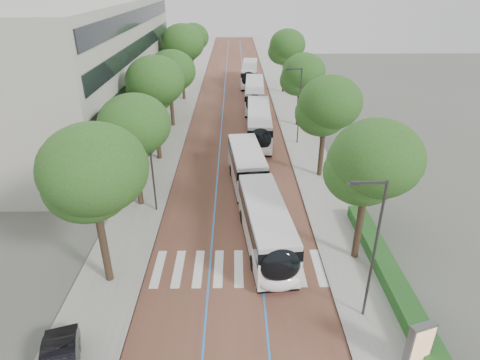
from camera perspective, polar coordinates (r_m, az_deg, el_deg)
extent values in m
plane|color=#51544C|center=(24.80, -0.64, -13.90)|extent=(160.00, 160.00, 0.00)
cube|color=brown|center=(60.98, -0.79, 11.43)|extent=(11.00, 140.00, 0.02)
cube|color=gray|center=(61.43, -7.94, 11.35)|extent=(4.00, 140.00, 0.12)
cube|color=gray|center=(61.42, 6.37, 11.44)|extent=(4.00, 140.00, 0.12)
cube|color=gray|center=(61.22, -6.14, 11.40)|extent=(0.20, 140.00, 0.14)
cube|color=gray|center=(61.22, 4.57, 11.46)|extent=(0.20, 140.00, 0.14)
cube|color=silver|center=(26.00, -11.54, -12.25)|extent=(0.55, 3.60, 0.01)
cube|color=silver|center=(25.79, -8.75, -12.33)|extent=(0.55, 3.60, 0.01)
cube|color=silver|center=(25.65, -5.92, -12.38)|extent=(0.55, 3.60, 0.01)
cube|color=silver|center=(25.57, -3.06, -12.40)|extent=(0.55, 3.60, 0.01)
cube|color=silver|center=(25.55, -0.19, -12.39)|extent=(0.55, 3.60, 0.01)
cube|color=silver|center=(25.59, 2.67, -12.36)|extent=(0.55, 3.60, 0.01)
cube|color=silver|center=(25.69, 5.52, -12.29)|extent=(0.55, 3.60, 0.01)
cube|color=silver|center=(25.85, 8.34, -12.19)|extent=(0.55, 3.60, 0.01)
cube|color=silver|center=(26.07, 11.12, -12.07)|extent=(0.55, 3.60, 0.01)
cube|color=blue|center=(61.00, -2.32, 11.43)|extent=(0.12, 126.00, 0.01)
cube|color=blue|center=(61.00, 0.75, 11.45)|extent=(0.12, 126.00, 0.01)
cube|color=#9B998F|center=(51.52, -23.81, 14.38)|extent=(18.00, 40.00, 14.00)
cube|color=black|center=(49.73, -13.14, 10.76)|extent=(0.12, 38.00, 1.60)
cube|color=black|center=(48.98, -13.53, 14.35)|extent=(0.12, 38.00, 1.60)
cube|color=black|center=(48.43, -13.95, 18.03)|extent=(0.12, 38.00, 1.60)
cube|color=black|center=(48.10, -14.37, 21.55)|extent=(0.12, 38.00, 1.60)
cube|color=#18471B|center=(26.09, 20.24, -12.03)|extent=(1.20, 14.00, 0.80)
cylinder|color=#323235|center=(21.00, 18.52, -9.85)|extent=(0.14, 0.14, 8.00)
cube|color=#323235|center=(18.76, 17.92, -0.35)|extent=(1.70, 0.12, 0.12)
cube|color=#323235|center=(18.58, 15.84, -0.59)|extent=(0.50, 0.20, 0.10)
cylinder|color=#323235|center=(43.08, 8.45, 10.27)|extent=(0.14, 0.14, 8.00)
cube|color=#323235|center=(42.03, 7.70, 15.39)|extent=(1.70, 0.12, 0.12)
cube|color=#323235|center=(41.95, 6.71, 15.32)|extent=(0.50, 0.20, 0.10)
cylinder|color=#323235|center=(30.01, -12.48, 2.46)|extent=(0.14, 0.14, 8.00)
cylinder|color=black|center=(24.46, -18.76, -9.00)|extent=(0.44, 0.44, 4.88)
ellipsoid|color=#264D18|center=(22.27, -20.42, 0.36)|extent=(5.57, 5.57, 4.74)
cylinder|color=black|center=(32.01, -14.28, 0.02)|extent=(0.44, 0.44, 4.38)
ellipsoid|color=#264D18|center=(30.48, -15.11, 6.71)|extent=(5.23, 5.23, 4.44)
cylinder|color=black|center=(39.95, -11.65, 6.32)|extent=(0.44, 0.44, 5.12)
ellipsoid|color=#264D18|center=(38.61, -12.29, 12.81)|extent=(5.37, 5.37, 4.56)
cylinder|color=black|center=(49.42, -9.64, 9.96)|extent=(0.44, 0.44, 4.32)
ellipsoid|color=#264D18|center=(48.46, -10.00, 14.40)|extent=(5.57, 5.57, 4.73)
cylinder|color=black|center=(60.80, -8.10, 13.70)|extent=(0.44, 0.44, 5.32)
ellipsoid|color=#264D18|center=(59.91, -8.41, 18.20)|extent=(6.06, 6.06, 5.15)
cylinder|color=black|center=(75.47, -6.75, 16.00)|extent=(0.44, 0.44, 4.50)
ellipsoid|color=#264D18|center=(74.83, -6.92, 19.08)|extent=(5.56, 5.56, 4.73)
cylinder|color=black|center=(26.15, 16.55, -6.48)|extent=(0.44, 0.44, 4.61)
ellipsoid|color=#264D18|center=(24.19, 17.83, 1.88)|extent=(5.25, 5.25, 4.46)
cylinder|color=black|center=(36.45, 11.48, 3.78)|extent=(0.44, 0.44, 4.48)
ellipsoid|color=#264D18|center=(35.10, 12.08, 9.89)|extent=(5.30, 5.30, 4.51)
cylinder|color=black|center=(49.46, 8.32, 10.02)|extent=(0.44, 0.44, 4.23)
ellipsoid|color=#264D18|center=(48.51, 8.62, 14.37)|extent=(4.95, 4.95, 4.21)
cylinder|color=black|center=(64.76, 6.24, 14.34)|extent=(0.44, 0.44, 4.72)
ellipsoid|color=#264D18|center=(63.98, 6.44, 18.09)|extent=(5.37, 5.37, 4.57)
cylinder|color=black|center=(30.78, 2.02, -1.10)|extent=(2.38, 1.13, 2.30)
cube|color=white|center=(26.70, 3.65, -7.20)|extent=(3.46, 9.57, 1.82)
cube|color=black|center=(26.08, 3.72, -5.12)|extent=(3.48, 9.39, 0.97)
cube|color=silver|center=(25.75, 3.76, -3.91)|extent=(3.39, 9.38, 0.31)
cube|color=black|center=(27.32, 3.58, -9.09)|extent=(3.37, 9.19, 0.35)
cube|color=white|center=(34.83, 0.95, 1.46)|extent=(3.29, 7.96, 1.82)
cube|color=black|center=(34.36, 0.96, 3.17)|extent=(3.31, 7.81, 0.97)
cube|color=silver|center=(34.10, 0.97, 4.16)|extent=(3.22, 7.80, 0.31)
cube|color=black|center=(35.31, 0.93, -0.14)|extent=(3.21, 7.64, 0.35)
ellipsoid|color=black|center=(22.69, 5.73, -11.99)|extent=(2.45, 1.34, 2.28)
ellipsoid|color=white|center=(23.38, 5.63, -14.25)|extent=(2.44, 1.24, 1.14)
cylinder|color=black|center=(25.18, 1.93, -11.71)|extent=(0.40, 1.03, 1.00)
cylinder|color=black|center=(25.56, 7.05, -11.26)|extent=(0.40, 1.03, 1.00)
cylinder|color=black|center=(36.54, -1.17, 1.40)|extent=(0.40, 1.03, 1.00)
cylinder|color=black|center=(36.80, 2.34, 1.58)|extent=(0.40, 1.03, 1.00)
cylinder|color=black|center=(29.52, 0.39, -5.26)|extent=(0.40, 1.03, 1.00)
cylinder|color=black|center=(29.84, 4.72, -4.98)|extent=(0.40, 1.03, 1.00)
cube|color=white|center=(45.37, 2.68, 7.59)|extent=(2.93, 12.08, 1.82)
cube|color=black|center=(45.01, 2.71, 8.96)|extent=(2.96, 11.84, 0.97)
cube|color=silver|center=(44.82, 2.73, 9.74)|extent=(2.87, 11.84, 0.31)
cube|color=black|center=(45.74, 2.65, 6.31)|extent=(2.86, 11.60, 0.35)
ellipsoid|color=black|center=(39.63, 2.87, 5.82)|extent=(2.39, 1.18, 2.28)
ellipsoid|color=white|center=(40.00, 2.83, 4.27)|extent=(2.38, 1.08, 1.14)
cylinder|color=black|center=(42.25, 1.22, 5.03)|extent=(0.34, 1.01, 1.00)
cylinder|color=black|center=(42.32, 4.29, 4.99)|extent=(0.34, 1.01, 1.00)
cylinder|color=black|center=(49.20, 1.24, 8.23)|extent=(0.34, 1.01, 1.00)
cylinder|color=black|center=(49.26, 3.90, 8.19)|extent=(0.34, 1.01, 1.00)
cube|color=white|center=(57.41, 2.07, 11.74)|extent=(3.04, 12.10, 1.82)
cube|color=black|center=(57.13, 2.09, 12.84)|extent=(3.07, 11.86, 0.97)
cube|color=silver|center=(56.98, 2.10, 13.47)|extent=(2.98, 11.86, 0.31)
cube|color=black|center=(57.70, 2.05, 10.69)|extent=(2.97, 11.62, 0.35)
ellipsoid|color=black|center=(51.58, 2.09, 10.84)|extent=(2.40, 1.20, 2.28)
ellipsoid|color=white|center=(51.85, 2.07, 9.62)|extent=(2.39, 1.10, 1.14)
cylinder|color=black|center=(54.16, 0.85, 9.98)|extent=(0.34, 1.01, 1.00)
cylinder|color=black|center=(54.18, 3.28, 9.95)|extent=(0.34, 1.01, 1.00)
cylinder|color=black|center=(61.29, 0.98, 11.98)|extent=(0.34, 1.01, 1.00)
cylinder|color=black|center=(61.30, 3.14, 11.95)|extent=(0.34, 1.01, 1.00)
cube|color=white|center=(70.65, 1.37, 14.61)|extent=(3.19, 12.12, 1.82)
cube|color=black|center=(70.42, 1.38, 15.52)|extent=(3.21, 11.89, 0.97)
cube|color=silver|center=(70.30, 1.39, 16.03)|extent=(3.12, 11.88, 0.31)
cube|color=black|center=(70.89, 1.36, 13.75)|extent=(3.11, 11.64, 0.35)
ellipsoid|color=black|center=(64.78, 1.26, 14.16)|extent=(2.41, 1.23, 2.28)
ellipsoid|color=white|center=(64.99, 1.25, 13.17)|extent=(2.40, 1.13, 1.14)
cylinder|color=black|center=(67.34, 0.30, 13.35)|extent=(0.36, 1.02, 1.00)
cylinder|color=black|center=(67.29, 2.28, 13.32)|extent=(0.36, 1.02, 1.00)
cylinder|color=black|center=(74.55, 0.53, 14.67)|extent=(0.36, 1.02, 1.00)
cylinder|color=black|center=(74.51, 2.33, 14.64)|extent=(0.36, 1.02, 1.00)
cube|color=#59595B|center=(20.87, 24.20, -20.42)|extent=(1.31, 0.72, 2.24)
cube|color=tan|center=(20.78, 24.55, -20.73)|extent=(1.02, 0.35, 1.95)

